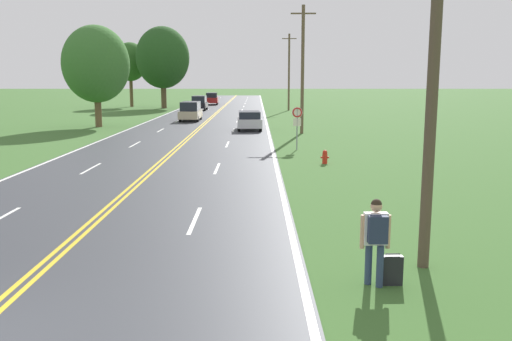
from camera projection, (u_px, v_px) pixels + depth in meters
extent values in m
cube|color=white|center=(194.00, 220.00, 15.54)|extent=(0.12, 3.00, 0.00)
cube|color=white|center=(216.00, 168.00, 24.41)|extent=(0.12, 3.00, 0.00)
cube|color=white|center=(227.00, 144.00, 33.28)|extent=(0.12, 3.00, 0.00)
cube|color=white|center=(233.00, 130.00, 42.15)|extent=(0.12, 3.00, 0.00)
cube|color=white|center=(237.00, 121.00, 51.02)|extent=(0.12, 3.00, 0.00)
cube|color=white|center=(240.00, 115.00, 59.89)|extent=(0.12, 3.00, 0.00)
cube|color=white|center=(242.00, 110.00, 68.76)|extent=(0.12, 3.00, 0.00)
cube|color=white|center=(243.00, 106.00, 77.63)|extent=(0.12, 3.00, 0.00)
cube|color=white|center=(244.00, 103.00, 86.51)|extent=(0.12, 3.00, 0.00)
cube|color=white|center=(245.00, 101.00, 95.38)|extent=(0.12, 3.00, 0.00)
cube|color=white|center=(246.00, 99.00, 104.25)|extent=(0.12, 3.00, 0.00)
cube|color=white|center=(247.00, 97.00, 113.12)|extent=(0.12, 3.00, 0.00)
cube|color=white|center=(90.00, 168.00, 24.40)|extent=(0.12, 3.00, 0.00)
cube|color=white|center=(134.00, 144.00, 33.27)|extent=(0.12, 3.00, 0.00)
cube|color=white|center=(160.00, 130.00, 42.14)|extent=(0.12, 3.00, 0.00)
cube|color=white|center=(177.00, 121.00, 51.02)|extent=(0.12, 3.00, 0.00)
cube|color=white|center=(188.00, 115.00, 59.89)|extent=(0.12, 3.00, 0.00)
cube|color=white|center=(197.00, 110.00, 68.76)|extent=(0.12, 3.00, 0.00)
cube|color=white|center=(204.00, 106.00, 77.63)|extent=(0.12, 3.00, 0.00)
cube|color=white|center=(209.00, 103.00, 86.50)|extent=(0.12, 3.00, 0.00)
cube|color=white|center=(213.00, 101.00, 95.37)|extent=(0.12, 3.00, 0.00)
cube|color=white|center=(217.00, 99.00, 104.24)|extent=(0.12, 3.00, 0.00)
cube|color=white|center=(220.00, 97.00, 113.11)|extent=(0.12, 3.00, 0.00)
cylinder|color=navy|center=(368.00, 263.00, 10.69)|extent=(0.14, 0.14, 0.84)
cylinder|color=navy|center=(379.00, 266.00, 10.53)|extent=(0.14, 0.14, 0.84)
cube|color=white|center=(375.00, 228.00, 10.49)|extent=(0.46, 0.20, 0.63)
sphere|color=tan|center=(376.00, 206.00, 10.41)|extent=(0.23, 0.23, 0.23)
sphere|color=#2D2319|center=(376.00, 204.00, 10.41)|extent=(0.21, 0.21, 0.21)
cylinder|color=tan|center=(362.00, 232.00, 10.49)|extent=(0.09, 0.09, 0.67)
cylinder|color=tan|center=(388.00, 232.00, 10.50)|extent=(0.09, 0.09, 0.67)
cube|color=#232D47|center=(377.00, 230.00, 10.30)|extent=(0.37, 0.18, 0.53)
cube|color=black|center=(391.00, 270.00, 10.67)|extent=(0.42, 0.16, 0.59)
cylinder|color=black|center=(392.00, 254.00, 10.61)|extent=(0.29, 0.03, 0.02)
cylinder|color=red|center=(324.00, 159.00, 25.80)|extent=(0.24, 0.24, 0.50)
sphere|color=red|center=(324.00, 152.00, 25.75)|extent=(0.23, 0.23, 0.23)
cylinder|color=red|center=(328.00, 157.00, 25.79)|extent=(0.08, 0.08, 0.08)
cylinder|color=red|center=(321.00, 157.00, 25.79)|extent=(0.08, 0.08, 0.08)
cylinder|color=gray|center=(296.00, 129.00, 30.63)|extent=(0.07, 0.07, 2.38)
cylinder|color=silver|center=(297.00, 112.00, 30.45)|extent=(0.60, 0.02, 0.60)
torus|color=red|center=(297.00, 112.00, 30.44)|extent=(0.55, 0.07, 0.55)
cube|color=silver|center=(297.00, 122.00, 30.54)|extent=(0.44, 0.02, 0.44)
cylinder|color=brown|center=(432.00, 91.00, 11.11)|extent=(0.24, 0.24, 7.54)
cylinder|color=brown|center=(302.00, 70.00, 39.19)|extent=(0.24, 0.24, 9.17)
cube|color=brown|center=(303.00, 13.00, 38.52)|extent=(1.80, 0.12, 0.10)
cylinder|color=brown|center=(288.00, 72.00, 67.39)|extent=(0.24, 0.24, 9.43)
cube|color=brown|center=(289.00, 39.00, 66.70)|extent=(1.80, 0.12, 0.10)
cylinder|color=brown|center=(163.00, 94.00, 73.01)|extent=(0.71, 0.71, 3.71)
ellipsoid|color=#234C1E|center=(162.00, 58.00, 72.18)|extent=(7.11, 7.11, 8.17)
cylinder|color=brown|center=(131.00, 91.00, 76.72)|extent=(0.47, 0.47, 4.30)
ellipsoid|color=#2D5B23|center=(130.00, 62.00, 76.02)|extent=(4.68, 4.68, 5.38)
cylinder|color=brown|center=(98.00, 110.00, 45.08)|extent=(0.55, 0.55, 2.84)
ellipsoid|color=#386B2D|center=(95.00, 64.00, 44.44)|extent=(5.48, 5.48, 6.30)
cylinder|color=black|center=(260.00, 128.00, 41.27)|extent=(0.23, 0.63, 0.62)
cylinder|color=black|center=(238.00, 128.00, 41.20)|extent=(0.23, 0.63, 0.62)
cylinder|color=black|center=(259.00, 125.00, 43.54)|extent=(0.23, 0.63, 0.62)
cylinder|color=black|center=(238.00, 125.00, 43.48)|extent=(0.23, 0.63, 0.62)
cube|color=silver|center=(249.00, 122.00, 42.32)|extent=(2.00, 3.80, 0.66)
cube|color=#1E232D|center=(249.00, 115.00, 42.22)|extent=(1.73, 2.68, 0.53)
cylinder|color=black|center=(184.00, 117.00, 53.05)|extent=(0.20, 0.62, 0.62)
cylinder|color=black|center=(200.00, 117.00, 53.04)|extent=(0.20, 0.62, 0.62)
cylinder|color=black|center=(180.00, 119.00, 50.25)|extent=(0.20, 0.62, 0.62)
cylinder|color=black|center=(197.00, 119.00, 50.25)|extent=(0.20, 0.62, 0.62)
cube|color=#C1B28E|center=(190.00, 114.00, 51.59)|extent=(1.84, 4.58, 0.70)
cube|color=#1E232D|center=(190.00, 106.00, 51.46)|extent=(1.61, 3.21, 0.84)
cylinder|color=black|center=(194.00, 107.00, 69.66)|extent=(0.20, 0.71, 0.71)
cylinder|color=black|center=(206.00, 107.00, 69.66)|extent=(0.20, 0.71, 0.71)
cylinder|color=black|center=(191.00, 108.00, 67.23)|extent=(0.20, 0.71, 0.71)
cylinder|color=black|center=(204.00, 108.00, 67.22)|extent=(0.20, 0.71, 0.71)
cube|color=black|center=(199.00, 105.00, 68.39)|extent=(1.85, 3.99, 0.65)
cube|color=#1E232D|center=(199.00, 99.00, 68.27)|extent=(1.63, 2.80, 0.85)
cylinder|color=black|center=(207.00, 102.00, 84.38)|extent=(0.23, 0.72, 0.71)
cylinder|color=black|center=(217.00, 102.00, 84.45)|extent=(0.23, 0.72, 0.71)
cylinder|color=black|center=(206.00, 103.00, 81.53)|extent=(0.23, 0.72, 0.71)
cylinder|color=black|center=(216.00, 103.00, 81.60)|extent=(0.23, 0.72, 0.71)
cube|color=#A81E1E|center=(211.00, 100.00, 82.93)|extent=(2.02, 4.73, 0.78)
cube|color=#1E232D|center=(211.00, 95.00, 82.80)|extent=(1.75, 3.33, 0.72)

